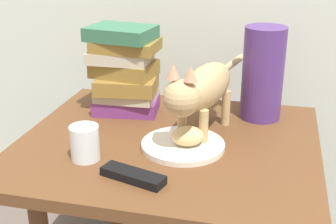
{
  "coord_description": "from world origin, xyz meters",
  "views": [
    {
      "loc": [
        0.26,
        -1.06,
        1.12
      ],
      "look_at": [
        0.0,
        0.0,
        0.68
      ],
      "focal_mm": 49.38,
      "sensor_mm": 36.0,
      "label": 1
    }
  ],
  "objects_px": {
    "plate": "(183,145)",
    "book_stack": "(125,70)",
    "bread_roll": "(187,136)",
    "tv_remote": "(133,176)",
    "cat": "(202,89)",
    "side_table": "(168,168)",
    "candle_jar": "(85,145)",
    "green_vase": "(263,74)"
  },
  "relations": [
    {
      "from": "plate",
      "to": "bread_roll",
      "type": "distance_m",
      "value": 0.04
    },
    {
      "from": "bread_roll",
      "to": "candle_jar",
      "type": "height_order",
      "value": "candle_jar"
    },
    {
      "from": "bread_roll",
      "to": "green_vase",
      "type": "distance_m",
      "value": 0.32
    },
    {
      "from": "book_stack",
      "to": "tv_remote",
      "type": "distance_m",
      "value": 0.43
    },
    {
      "from": "cat",
      "to": "green_vase",
      "type": "height_order",
      "value": "green_vase"
    },
    {
      "from": "green_vase",
      "to": "book_stack",
      "type": "bearing_deg",
      "value": -172.41
    },
    {
      "from": "side_table",
      "to": "bread_roll",
      "type": "xyz_separation_m",
      "value": [
        0.06,
        -0.04,
        0.12
      ]
    },
    {
      "from": "bread_roll",
      "to": "side_table",
      "type": "bearing_deg",
      "value": 143.61
    },
    {
      "from": "bread_roll",
      "to": "book_stack",
      "type": "relative_size",
      "value": 0.31
    },
    {
      "from": "side_table",
      "to": "cat",
      "type": "xyz_separation_m",
      "value": [
        0.08,
        0.05,
        0.21
      ]
    },
    {
      "from": "book_stack",
      "to": "candle_jar",
      "type": "distance_m",
      "value": 0.33
    },
    {
      "from": "book_stack",
      "to": "green_vase",
      "type": "xyz_separation_m",
      "value": [
        0.39,
        0.05,
        0.0
      ]
    },
    {
      "from": "side_table",
      "to": "tv_remote",
      "type": "xyz_separation_m",
      "value": [
        -0.03,
        -0.22,
        0.09
      ]
    },
    {
      "from": "side_table",
      "to": "tv_remote",
      "type": "distance_m",
      "value": 0.24
    },
    {
      "from": "bread_roll",
      "to": "book_stack",
      "type": "height_order",
      "value": "book_stack"
    },
    {
      "from": "book_stack",
      "to": "plate",
      "type": "bearing_deg",
      "value": -42.43
    },
    {
      "from": "book_stack",
      "to": "candle_jar",
      "type": "height_order",
      "value": "book_stack"
    },
    {
      "from": "book_stack",
      "to": "tv_remote",
      "type": "xyz_separation_m",
      "value": [
        0.14,
        -0.38,
        -0.12
      ]
    },
    {
      "from": "plate",
      "to": "green_vase",
      "type": "xyz_separation_m",
      "value": [
        0.18,
        0.25,
        0.13
      ]
    },
    {
      "from": "candle_jar",
      "to": "tv_remote",
      "type": "bearing_deg",
      "value": -25.78
    },
    {
      "from": "bread_roll",
      "to": "cat",
      "type": "distance_m",
      "value": 0.13
    },
    {
      "from": "green_vase",
      "to": "tv_remote",
      "type": "xyz_separation_m",
      "value": [
        -0.25,
        -0.43,
        -0.12
      ]
    },
    {
      "from": "plate",
      "to": "bread_roll",
      "type": "relative_size",
      "value": 2.64
    },
    {
      "from": "plate",
      "to": "cat",
      "type": "height_order",
      "value": "cat"
    },
    {
      "from": "bread_roll",
      "to": "candle_jar",
      "type": "distance_m",
      "value": 0.25
    },
    {
      "from": "book_stack",
      "to": "candle_jar",
      "type": "xyz_separation_m",
      "value": [
        0.0,
        -0.31,
        -0.09
      ]
    },
    {
      "from": "plate",
      "to": "green_vase",
      "type": "bearing_deg",
      "value": 55.11
    },
    {
      "from": "plate",
      "to": "book_stack",
      "type": "relative_size",
      "value": 0.81
    },
    {
      "from": "plate",
      "to": "candle_jar",
      "type": "height_order",
      "value": "candle_jar"
    },
    {
      "from": "bread_roll",
      "to": "candle_jar",
      "type": "relative_size",
      "value": 0.94
    },
    {
      "from": "side_table",
      "to": "green_vase",
      "type": "height_order",
      "value": "green_vase"
    },
    {
      "from": "cat",
      "to": "green_vase",
      "type": "bearing_deg",
      "value": 50.29
    },
    {
      "from": "side_table",
      "to": "plate",
      "type": "height_order",
      "value": "plate"
    },
    {
      "from": "bread_roll",
      "to": "book_stack",
      "type": "bearing_deg",
      "value": 137.66
    },
    {
      "from": "green_vase",
      "to": "candle_jar",
      "type": "relative_size",
      "value": 3.13
    },
    {
      "from": "tv_remote",
      "to": "green_vase",
      "type": "bearing_deg",
      "value": 76.47
    },
    {
      "from": "candle_jar",
      "to": "bread_roll",
      "type": "bearing_deg",
      "value": 24.27
    },
    {
      "from": "bread_roll",
      "to": "candle_jar",
      "type": "xyz_separation_m",
      "value": [
        -0.23,
        -0.1,
        -0.0
      ]
    },
    {
      "from": "side_table",
      "to": "cat",
      "type": "relative_size",
      "value": 1.64
    },
    {
      "from": "candle_jar",
      "to": "green_vase",
      "type": "bearing_deg",
      "value": 43.17
    },
    {
      "from": "plate",
      "to": "green_vase",
      "type": "height_order",
      "value": "green_vase"
    },
    {
      "from": "plate",
      "to": "candle_jar",
      "type": "bearing_deg",
      "value": -152.02
    }
  ]
}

